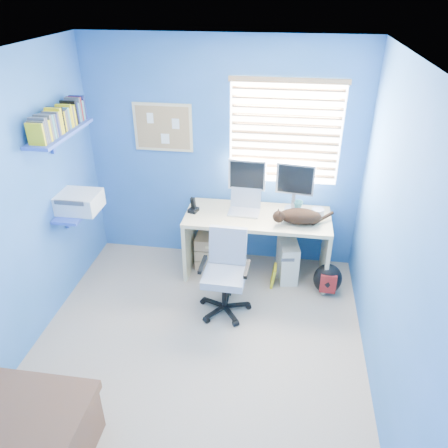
# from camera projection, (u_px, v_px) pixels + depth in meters

# --- Properties ---
(floor) EXTENTS (3.00, 3.20, 0.00)m
(floor) POSITION_uv_depth(u_px,v_px,m) (197.00, 348.00, 3.99)
(floor) COLOR tan
(floor) RESTS_ON ground
(ceiling) EXTENTS (3.00, 3.20, 0.00)m
(ceiling) POSITION_uv_depth(u_px,v_px,m) (185.00, 59.00, 2.76)
(ceiling) COLOR white
(ceiling) RESTS_ON wall_back
(wall_back) EXTENTS (3.00, 0.01, 2.50)m
(wall_back) POSITION_uv_depth(u_px,v_px,m) (223.00, 157.00, 4.75)
(wall_back) COLOR #2865A7
(wall_back) RESTS_ON ground
(wall_front) EXTENTS (3.00, 0.01, 2.50)m
(wall_front) POSITION_uv_depth(u_px,v_px,m) (119.00, 404.00, 2.00)
(wall_front) COLOR #2865A7
(wall_front) RESTS_ON ground
(wall_left) EXTENTS (0.01, 3.20, 2.50)m
(wall_left) POSITION_uv_depth(u_px,v_px,m) (13.00, 216.00, 3.56)
(wall_left) COLOR #2865A7
(wall_left) RESTS_ON ground
(wall_right) EXTENTS (0.01, 3.20, 2.50)m
(wall_right) POSITION_uv_depth(u_px,v_px,m) (394.00, 245.00, 3.18)
(wall_right) COLOR #2865A7
(wall_right) RESTS_ON ground
(desk) EXTENTS (1.55, 0.65, 0.74)m
(desk) POSITION_uv_depth(u_px,v_px,m) (257.00, 245.00, 4.83)
(desk) COLOR beige
(desk) RESTS_ON floor
(laptop) EXTENTS (0.34, 0.28, 0.22)m
(laptop) POSITION_uv_depth(u_px,v_px,m) (244.00, 203.00, 4.65)
(laptop) COLOR silver
(laptop) RESTS_ON desk
(monitor_left) EXTENTS (0.40, 0.14, 0.54)m
(monitor_left) POSITION_uv_depth(u_px,v_px,m) (247.00, 183.00, 4.72)
(monitor_left) COLOR silver
(monitor_left) RESTS_ON desk
(monitor_right) EXTENTS (0.41, 0.17, 0.54)m
(monitor_right) POSITION_uv_depth(u_px,v_px,m) (295.00, 187.00, 4.63)
(monitor_right) COLOR silver
(monitor_right) RESTS_ON desk
(phone) EXTENTS (0.12, 0.13, 0.17)m
(phone) POSITION_uv_depth(u_px,v_px,m) (193.00, 205.00, 4.68)
(phone) COLOR black
(phone) RESTS_ON desk
(mug) EXTENTS (0.10, 0.09, 0.10)m
(mug) POSITION_uv_depth(u_px,v_px,m) (298.00, 206.00, 4.74)
(mug) COLOR teal
(mug) RESTS_ON desk
(cd_spindle) EXTENTS (0.13, 0.13, 0.07)m
(cd_spindle) POSITION_uv_depth(u_px,v_px,m) (318.00, 212.00, 4.64)
(cd_spindle) COLOR silver
(cd_spindle) RESTS_ON desk
(cat) EXTENTS (0.48, 0.33, 0.16)m
(cat) POSITION_uv_depth(u_px,v_px,m) (300.00, 216.00, 4.47)
(cat) COLOR black
(cat) RESTS_ON desk
(tower_pc) EXTENTS (0.26, 0.46, 0.45)m
(tower_pc) POSITION_uv_depth(u_px,v_px,m) (287.00, 259.00, 4.85)
(tower_pc) COLOR beige
(tower_pc) RESTS_ON floor
(drawer_boxes) EXTENTS (0.35, 0.28, 0.41)m
(drawer_boxes) POSITION_uv_depth(u_px,v_px,m) (212.00, 251.00, 5.03)
(drawer_boxes) COLOR tan
(drawer_boxes) RESTS_ON floor
(yellow_book) EXTENTS (0.03, 0.17, 0.24)m
(yellow_book) POSITION_uv_depth(u_px,v_px,m) (273.00, 276.00, 4.75)
(yellow_book) COLOR yellow
(yellow_book) RESTS_ON floor
(backpack) EXTENTS (0.31, 0.24, 0.35)m
(backpack) POSITION_uv_depth(u_px,v_px,m) (328.00, 279.00, 4.61)
(backpack) COLOR black
(backpack) RESTS_ON floor
(bed_corner) EXTENTS (0.97, 0.69, 0.47)m
(bed_corner) POSITION_uv_depth(u_px,v_px,m) (13.00, 438.00, 2.95)
(bed_corner) COLOR brown
(bed_corner) RESTS_ON floor
(office_chair) EXTENTS (0.51, 0.51, 0.85)m
(office_chair) POSITION_uv_depth(u_px,v_px,m) (225.00, 282.00, 4.32)
(office_chair) COLOR black
(office_chair) RESTS_ON floor
(window_blinds) EXTENTS (1.15, 0.05, 1.10)m
(window_blinds) POSITION_uv_depth(u_px,v_px,m) (285.00, 133.00, 4.49)
(window_blinds) COLOR white
(window_blinds) RESTS_ON ground
(corkboard) EXTENTS (0.64, 0.02, 0.52)m
(corkboard) POSITION_uv_depth(u_px,v_px,m) (163.00, 128.00, 4.67)
(corkboard) COLOR beige
(corkboard) RESTS_ON ground
(wall_shelves) EXTENTS (0.42, 0.90, 1.05)m
(wall_shelves) POSITION_uv_depth(u_px,v_px,m) (68.00, 162.00, 4.10)
(wall_shelves) COLOR blue
(wall_shelves) RESTS_ON ground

